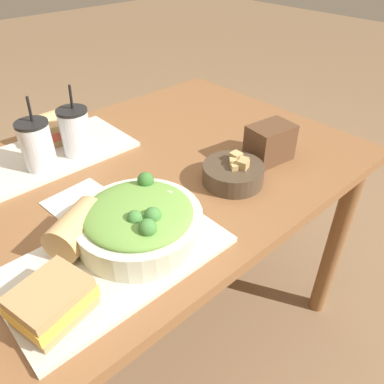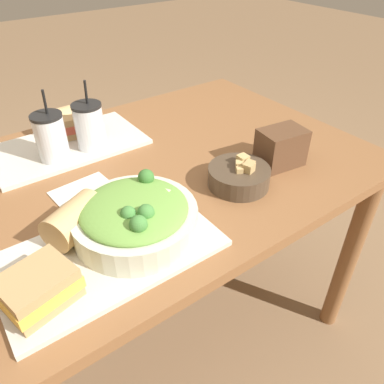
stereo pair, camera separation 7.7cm
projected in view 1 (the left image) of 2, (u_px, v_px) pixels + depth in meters
ground_plane at (131, 348)px, 1.39m from camera, size 12.00×12.00×0.00m
dining_table at (107, 215)px, 1.01m from camera, size 1.46×0.84×0.74m
tray_near at (116, 258)px, 0.74m from camera, size 0.43×0.25×0.01m
tray_far at (53, 153)px, 1.07m from camera, size 0.43×0.25×0.01m
salad_bowl at (139, 220)px, 0.76m from camera, size 0.26×0.26×0.10m
soup_bowl at (233, 173)px, 0.95m from camera, size 0.16×0.16×0.07m
sandwich_near at (52, 301)px, 0.61m from camera, size 0.14×0.12×0.06m
baguette_near at (78, 228)px, 0.75m from camera, size 0.14×0.12×0.08m
sandwich_far at (61, 129)px, 1.11m from camera, size 0.14×0.12×0.06m
baguette_far at (47, 126)px, 1.12m from camera, size 0.12×0.08×0.08m
drink_cup_dark at (37, 146)px, 0.97m from camera, size 0.08×0.08×0.20m
drink_cup_red at (76, 133)px, 1.03m from camera, size 0.08×0.08×0.20m
chip_bag at (270, 143)px, 1.03m from camera, size 0.13×0.10×0.10m
napkin_folded at (77, 199)px, 0.91m from camera, size 0.15×0.11×0.00m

